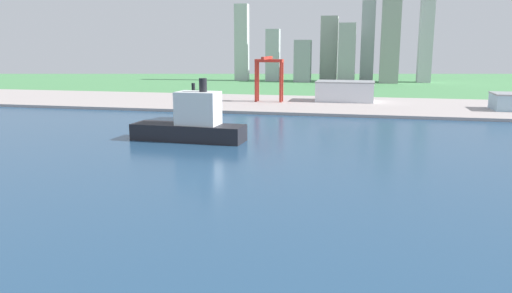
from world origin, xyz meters
name	(u,v)px	position (x,y,z in m)	size (l,w,h in m)	color
ground_plane	(282,145)	(0.00, 300.00, 0.00)	(2400.00, 2400.00, 0.00)	#4A8851
water_bay	(259,170)	(0.00, 240.00, 0.07)	(840.00, 360.00, 0.15)	navy
industrial_pier	(316,105)	(0.00, 490.00, 1.25)	(840.00, 140.00, 2.50)	#A79C99
container_barge	(197,109)	(-79.54, 382.55, 8.15)	(18.89, 53.78, 27.78)	#2D3338
cargo_ship	(192,123)	(-53.36, 299.82, 10.60)	(67.90, 22.04, 36.66)	black
port_crane_red	(269,69)	(-45.95, 493.39, 33.37)	(26.23, 41.48, 42.88)	#B72D23
warehouse_main	(345,91)	(24.77, 515.07, 12.16)	(55.20, 34.22, 19.28)	silver
distant_skyline	(350,44)	(16.01, 820.62, 57.42)	(303.18, 58.89, 140.92)	#AFB6B6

